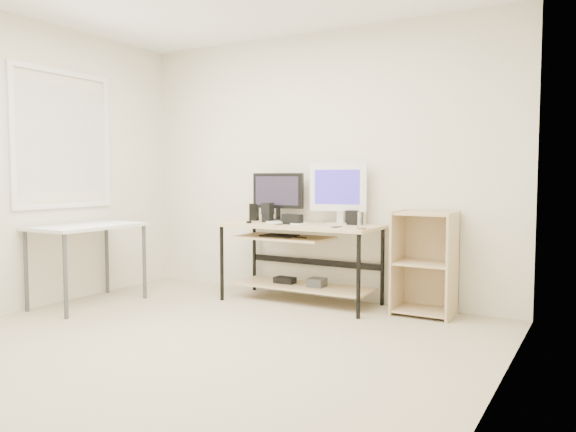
% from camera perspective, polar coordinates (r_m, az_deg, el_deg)
% --- Properties ---
extents(room, '(4.01, 4.01, 2.62)m').
position_cam_1_polar(room, '(4.01, -11.65, 5.66)').
color(room, '#BBAD90').
rests_on(room, ground).
extents(desk, '(1.50, 0.65, 0.75)m').
position_cam_1_polar(desk, '(5.31, 1.06, -3.08)').
color(desk, '#D1B885').
rests_on(desk, ground).
extents(side_table, '(0.60, 1.00, 0.75)m').
position_cam_1_polar(side_table, '(5.53, -19.71, -1.66)').
color(side_table, white).
rests_on(side_table, ground).
extents(shelf_unit, '(0.50, 0.40, 0.90)m').
position_cam_1_polar(shelf_unit, '(5.03, 13.83, -4.60)').
color(shelf_unit, tan).
rests_on(shelf_unit, ground).
extents(black_monitor, '(0.53, 0.22, 0.48)m').
position_cam_1_polar(black_monitor, '(5.58, -1.01, 2.27)').
color(black_monitor, black).
rests_on(black_monitor, desk).
extents(white_imac, '(0.54, 0.17, 0.57)m').
position_cam_1_polar(white_imac, '(5.28, 5.12, 2.77)').
color(white_imac, silver).
rests_on(white_imac, desk).
extents(keyboard, '(0.45, 0.21, 0.02)m').
position_cam_1_polar(keyboard, '(5.31, -0.10, -0.71)').
color(keyboard, white).
rests_on(keyboard, desk).
extents(mouse, '(0.08, 0.12, 0.04)m').
position_cam_1_polar(mouse, '(5.18, -1.03, -0.69)').
color(mouse, '#B7B7BC').
rests_on(mouse, desk).
extents(center_speaker, '(0.19, 0.09, 0.10)m').
position_cam_1_polar(center_speaker, '(5.23, 0.45, -0.34)').
color(center_speaker, black).
rests_on(center_speaker, desk).
extents(speaker_left, '(0.10, 0.10, 0.19)m').
position_cam_1_polar(speaker_left, '(5.48, -2.09, 0.40)').
color(speaker_left, black).
rests_on(speaker_left, desk).
extents(speaker_right, '(0.11, 0.11, 0.13)m').
position_cam_1_polar(speaker_right, '(5.25, 6.64, -0.14)').
color(speaker_right, black).
rests_on(speaker_right, desk).
extents(audio_controller, '(0.09, 0.06, 0.17)m').
position_cam_1_polar(audio_controller, '(5.69, -3.47, 0.40)').
color(audio_controller, black).
rests_on(audio_controller, desk).
extents(volume_puck, '(0.06, 0.06, 0.02)m').
position_cam_1_polar(volume_puck, '(5.38, -3.99, -0.62)').
color(volume_puck, black).
rests_on(volume_puck, desk).
extents(smartphone, '(0.06, 0.10, 0.01)m').
position_cam_1_polar(smartphone, '(4.96, 4.98, -1.11)').
color(smartphone, black).
rests_on(smartphone, desk).
extents(coaster, '(0.11, 0.11, 0.01)m').
position_cam_1_polar(coaster, '(4.80, 7.47, -1.30)').
color(coaster, '#A16E48').
rests_on(coaster, desk).
extents(drinking_glass, '(0.09, 0.09, 0.14)m').
position_cam_1_polar(drinking_glass, '(4.80, 7.48, -0.43)').
color(drinking_glass, white).
rests_on(drinking_glass, coaster).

